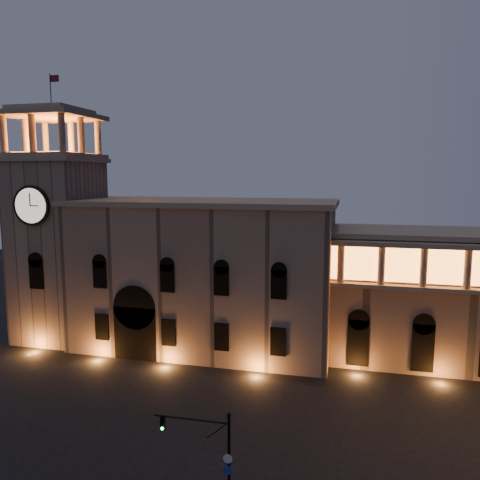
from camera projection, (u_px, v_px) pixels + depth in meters
The scene contains 4 objects.
ground at pixel (138, 451), 34.89m from camera, with size 160.00×160.00×0.00m, color black.
government_building at pixel (202, 275), 55.29m from camera, with size 30.80×12.80×17.60m.
clock_tower at pixel (59, 239), 58.15m from camera, with size 9.80×9.80×32.40m.
traffic_light at pixel (215, 462), 27.75m from camera, with size 4.91×0.53×6.74m.
Camera 1 is at (15.01, -29.71, 20.40)m, focal length 35.00 mm.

